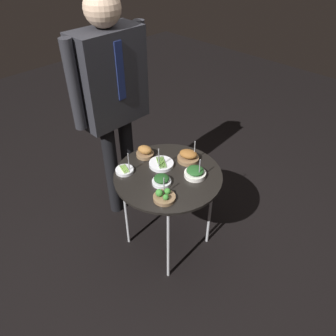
% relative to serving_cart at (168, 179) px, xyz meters
% --- Properties ---
extents(ground_plane, '(8.00, 8.00, 0.00)m').
position_rel_serving_cart_xyz_m(ground_plane, '(0.00, 0.00, -0.62)').
color(ground_plane, black).
extents(serving_cart, '(0.70, 0.70, 0.66)m').
position_rel_serving_cart_xyz_m(serving_cart, '(0.00, 0.00, 0.00)').
color(serving_cart, black).
rests_on(serving_cart, ground_plane).
extents(bowl_roast_back_left, '(0.15, 0.15, 0.15)m').
position_rel_serving_cart_xyz_m(bowl_roast_back_left, '(0.20, 0.01, 0.08)').
color(bowl_roast_back_left, brown).
rests_on(bowl_roast_back_left, serving_cart).
extents(bowl_spinach_front_left, '(0.14, 0.14, 0.15)m').
position_rel_serving_cart_xyz_m(bowl_spinach_front_left, '(0.11, -0.14, 0.07)').
color(bowl_spinach_front_left, silver).
rests_on(bowl_spinach_front_left, serving_cart).
extents(bowl_asparagus_mid_right, '(0.16, 0.16, 0.16)m').
position_rel_serving_cart_xyz_m(bowl_asparagus_mid_right, '(0.03, 0.10, 0.06)').
color(bowl_asparagus_mid_right, silver).
rests_on(bowl_asparagus_mid_right, serving_cart).
extents(bowl_roast_front_right, '(0.12, 0.12, 0.08)m').
position_rel_serving_cart_xyz_m(bowl_roast_front_right, '(0.03, 0.25, 0.08)').
color(bowl_roast_front_right, brown).
rests_on(bowl_roast_front_right, serving_cart).
extents(bowl_broccoli_mid_left, '(0.13, 0.13, 0.13)m').
position_rel_serving_cart_xyz_m(bowl_broccoli_mid_left, '(-0.18, -0.15, 0.07)').
color(bowl_broccoli_mid_left, brown).
rests_on(bowl_broccoli_mid_left, serving_cart).
extents(bowl_asparagus_center, '(0.12, 0.12, 0.15)m').
position_rel_serving_cart_xyz_m(bowl_asparagus_center, '(-0.18, 0.22, 0.06)').
color(bowl_asparagus_center, silver).
rests_on(bowl_asparagus_center, serving_cart).
extents(bowl_spinach_near_rim, '(0.12, 0.12, 0.06)m').
position_rel_serving_cart_xyz_m(bowl_spinach_near_rim, '(-0.09, -0.04, 0.07)').
color(bowl_spinach_near_rim, silver).
rests_on(bowl_spinach_near_rim, serving_cart).
extents(waiter_figure, '(0.62, 0.23, 1.67)m').
position_rel_serving_cart_xyz_m(waiter_figure, '(0.03, 0.56, 0.44)').
color(waiter_figure, black).
rests_on(waiter_figure, ground_plane).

